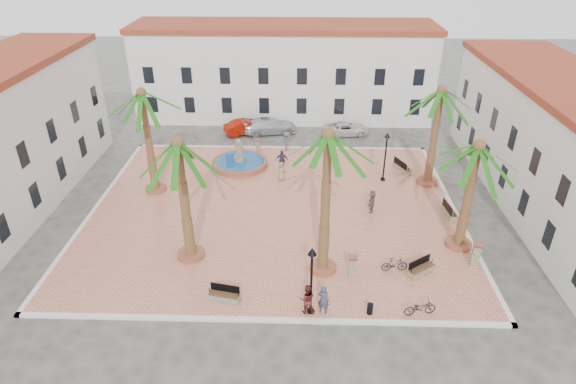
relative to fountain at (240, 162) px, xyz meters
The scene contains 36 objects.
ground 7.80m from the fountain, 64.95° to the right, with size 120.00×120.00×0.00m, color #56544F.
plaza 7.79m from the fountain, 64.95° to the right, with size 26.00×22.00×0.15m, color #DC8165.
kerb_n 5.16m from the fountain, 50.16° to the left, with size 26.30×0.30×0.16m, color silver.
kerb_s 18.35m from the fountain, 79.65° to the right, with size 26.30×0.30×0.16m, color silver.
kerb_e 17.76m from the fountain, 23.40° to the right, with size 0.30×22.30×0.16m, color silver.
kerb_w 12.00m from the fountain, 144.00° to the right, with size 0.30×22.30×0.16m, color silver.
building_north 14.03m from the fountain, 75.72° to the left, with size 30.40×7.40×9.50m.
building_east 24.17m from the fountain, 12.24° to the right, with size 7.40×26.40×9.00m.
fountain is the anchor object (origin of this frame).
palm_nw 9.94m from the fountain, 143.50° to the right, with size 5.17×5.17×8.12m.
palm_sw 14.36m from the fountain, 96.94° to the right, with size 5.46×5.46×8.02m.
palm_s 16.97m from the fountain, 64.56° to the right, with size 5.27×5.27×9.01m.
palm_e 19.80m from the fountain, 35.97° to the right, with size 5.39×5.39×7.34m.
palm_ne 16.71m from the fountain, ahead, with size 5.43×5.43×7.95m.
bench_s 16.70m from the fountain, 86.22° to the right, with size 1.82×0.87×0.93m.
bench_se 18.68m from the fountain, 48.71° to the right, with size 1.81×1.50×0.96m.
bench_e 17.38m from the fountain, 25.57° to the right, with size 0.73×1.85×0.95m.
bench_ne 13.58m from the fountain, ahead, with size 1.30×1.98×1.01m.
lamppost_s 18.56m from the fountain, 71.64° to the right, with size 0.46×0.46×4.20m.
lamppost_e 12.23m from the fountain, 10.97° to the right, with size 0.44×0.44×4.09m.
bollard_se 16.60m from the fountain, 60.22° to the right, with size 0.53×0.53×1.41m.
bollard_n 3.02m from the fountain, 63.86° to the left, with size 0.46×0.46×1.25m.
bollard_e 20.50m from the fountain, 40.02° to the right, with size 0.68×0.68×1.57m.
litter_bin 19.60m from the fountain, 62.91° to the right, with size 0.32×0.32×0.62m, color black.
cyclist_a 18.61m from the fountain, 69.70° to the right, with size 0.64×0.42×1.75m, color #373857.
bicycle_a 20.92m from the fountain, 56.55° to the right, with size 0.60×1.73×0.91m, color black.
cyclist_b 18.34m from the fountain, 72.22° to the right, with size 0.87×0.68×1.79m, color #571C1A.
bicycle_b 17.55m from the fountain, 52.07° to the right, with size 0.44×1.57×0.94m, color black.
pedestrian_fountain_a 4.41m from the fountain, 34.13° to the right, with size 0.76×0.49×1.55m, color #988361.
pedestrian_fountain_b 3.73m from the fountain, 12.58° to the right, with size 1.08×0.45×1.84m, color #2C324D.
pedestrian_north 5.16m from the fountain, 40.75° to the left, with size 1.12×0.65×1.74m, color #4C4D51.
pedestrian_east 12.47m from the fountain, 34.77° to the right, with size 1.56×0.50×1.68m, color #685A53.
car_black 7.95m from the fountain, 87.84° to the left, with size 1.60×3.97×1.35m, color black.
car_red 7.46m from the fountain, 91.64° to the left, with size 1.52×4.36×1.44m, color #931204.
car_silver 7.96m from the fountain, 74.96° to the left, with size 2.14×5.26×1.53m, color silver.
car_white 12.14m from the fountain, 38.04° to the left, with size 2.06×4.47×1.24m, color silver.
Camera 1 is at (1.87, -29.57, 18.24)m, focal length 30.00 mm.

